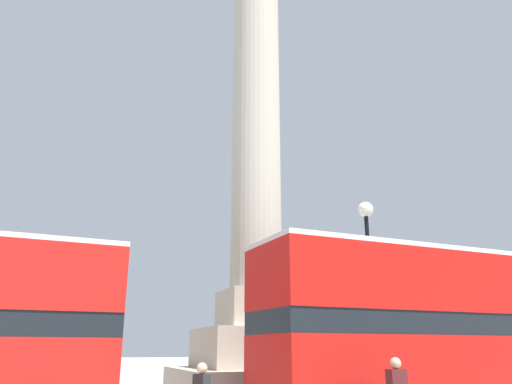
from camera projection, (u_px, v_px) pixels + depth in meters
monument_column at (256, 137)px, 18.68m from camera, size 5.11×5.11×27.06m
bus_c at (443, 326)px, 13.51m from camera, size 10.82×3.41×4.38m
street_lamp at (370, 272)px, 16.35m from camera, size 0.52×0.52×6.63m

